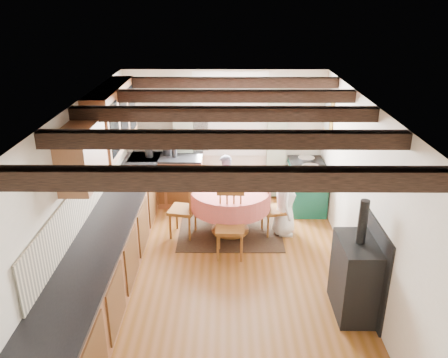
{
  "coord_description": "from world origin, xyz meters",
  "views": [
    {
      "loc": [
        0.04,
        -5.19,
        3.63
      ],
      "look_at": [
        0.0,
        0.8,
        1.15
      ],
      "focal_mm": 36.18,
      "sensor_mm": 36.0,
      "label": 1
    }
  ],
  "objects_px": {
    "chair_near": "(230,226)",
    "child_right": "(285,201)",
    "child_far": "(225,185)",
    "cup": "(224,179)",
    "cast_iron_stove": "(358,258)",
    "dining_table": "(230,211)",
    "chair_left": "(182,208)",
    "chair_right": "(274,208)",
    "aga_range": "(307,186)"
  },
  "relations": [
    {
      "from": "chair_near",
      "to": "child_right",
      "type": "relative_size",
      "value": 0.86
    },
    {
      "from": "child_far",
      "to": "cup",
      "type": "relative_size",
      "value": 10.39
    },
    {
      "from": "cast_iron_stove",
      "to": "child_right",
      "type": "distance_m",
      "value": 2.04
    },
    {
      "from": "dining_table",
      "to": "child_right",
      "type": "height_order",
      "value": "child_right"
    },
    {
      "from": "child_far",
      "to": "cast_iron_stove",
      "type": "bearing_deg",
      "value": 104.83
    },
    {
      "from": "dining_table",
      "to": "cast_iron_stove",
      "type": "distance_m",
      "value": 2.48
    },
    {
      "from": "dining_table",
      "to": "child_far",
      "type": "xyz_separation_m",
      "value": [
        -0.09,
        0.68,
        0.17
      ]
    },
    {
      "from": "dining_table",
      "to": "cast_iron_stove",
      "type": "bearing_deg",
      "value": -52.93
    },
    {
      "from": "dining_table",
      "to": "chair_near",
      "type": "relative_size",
      "value": 1.3
    },
    {
      "from": "chair_left",
      "to": "child_right",
      "type": "distance_m",
      "value": 1.63
    },
    {
      "from": "dining_table",
      "to": "cup",
      "type": "height_order",
      "value": "cup"
    },
    {
      "from": "child_right",
      "to": "cast_iron_stove",
      "type": "bearing_deg",
      "value": -159.02
    },
    {
      "from": "chair_right",
      "to": "cast_iron_stove",
      "type": "bearing_deg",
      "value": -171.48
    },
    {
      "from": "child_right",
      "to": "aga_range",
      "type": "bearing_deg",
      "value": -24.99
    },
    {
      "from": "chair_left",
      "to": "chair_right",
      "type": "distance_m",
      "value": 1.46
    },
    {
      "from": "chair_near",
      "to": "cast_iron_stove",
      "type": "xyz_separation_m",
      "value": [
        1.49,
        -1.26,
        0.26
      ]
    },
    {
      "from": "aga_range",
      "to": "cup",
      "type": "height_order",
      "value": "same"
    },
    {
      "from": "aga_range",
      "to": "child_right",
      "type": "bearing_deg",
      "value": -118.3
    },
    {
      "from": "child_far",
      "to": "child_right",
      "type": "distance_m",
      "value": 1.18
    },
    {
      "from": "chair_near",
      "to": "child_far",
      "type": "height_order",
      "value": "child_far"
    },
    {
      "from": "dining_table",
      "to": "chair_near",
      "type": "distance_m",
      "value": 0.71
    },
    {
      "from": "cup",
      "to": "child_right",
      "type": "bearing_deg",
      "value": -17.04
    },
    {
      "from": "chair_near",
      "to": "chair_left",
      "type": "xyz_separation_m",
      "value": [
        -0.75,
        0.62,
        -0.01
      ]
    },
    {
      "from": "chair_left",
      "to": "chair_right",
      "type": "height_order",
      "value": "chair_left"
    },
    {
      "from": "child_right",
      "to": "cup",
      "type": "relative_size",
      "value": 10.75
    },
    {
      "from": "dining_table",
      "to": "child_right",
      "type": "xyz_separation_m",
      "value": [
        0.86,
        -0.02,
        0.19
      ]
    },
    {
      "from": "cast_iron_stove",
      "to": "chair_left",
      "type": "bearing_deg",
      "value": 140.11
    },
    {
      "from": "cast_iron_stove",
      "to": "child_far",
      "type": "height_order",
      "value": "cast_iron_stove"
    },
    {
      "from": "cast_iron_stove",
      "to": "cup",
      "type": "bearing_deg",
      "value": 125.34
    },
    {
      "from": "chair_right",
      "to": "chair_near",
      "type": "bearing_deg",
      "value": 121.22
    },
    {
      "from": "aga_range",
      "to": "child_far",
      "type": "height_order",
      "value": "child_far"
    },
    {
      "from": "child_right",
      "to": "dining_table",
      "type": "bearing_deg",
      "value": 91.82
    },
    {
      "from": "cast_iron_stove",
      "to": "child_far",
      "type": "xyz_separation_m",
      "value": [
        -1.57,
        2.64,
        -0.2
      ]
    },
    {
      "from": "chair_near",
      "to": "chair_left",
      "type": "relative_size",
      "value": 1.01
    },
    {
      "from": "dining_table",
      "to": "chair_left",
      "type": "xyz_separation_m",
      "value": [
        -0.76,
        -0.09,
        0.1
      ]
    },
    {
      "from": "chair_near",
      "to": "child_far",
      "type": "xyz_separation_m",
      "value": [
        -0.08,
        1.38,
        0.06
      ]
    },
    {
      "from": "dining_table",
      "to": "cup",
      "type": "distance_m",
      "value": 0.52
    },
    {
      "from": "chair_near",
      "to": "cast_iron_stove",
      "type": "bearing_deg",
      "value": -38.14
    },
    {
      "from": "child_far",
      "to": "cup",
      "type": "distance_m",
      "value": 0.48
    },
    {
      "from": "aga_range",
      "to": "child_far",
      "type": "distance_m",
      "value": 1.49
    },
    {
      "from": "cast_iron_stove",
      "to": "child_right",
      "type": "bearing_deg",
      "value": 107.67
    },
    {
      "from": "cast_iron_stove",
      "to": "cup",
      "type": "xyz_separation_m",
      "value": [
        -1.58,
        2.23,
        0.07
      ]
    },
    {
      "from": "dining_table",
      "to": "chair_near",
      "type": "height_order",
      "value": "chair_near"
    },
    {
      "from": "chair_right",
      "to": "cup",
      "type": "distance_m",
      "value": 0.93
    },
    {
      "from": "aga_range",
      "to": "chair_left",
      "type": "bearing_deg",
      "value": -154.69
    },
    {
      "from": "chair_near",
      "to": "aga_range",
      "type": "distance_m",
      "value": 2.13
    },
    {
      "from": "chair_left",
      "to": "aga_range",
      "type": "xyz_separation_m",
      "value": [
        2.13,
        1.01,
        -0.05
      ]
    },
    {
      "from": "child_far",
      "to": "cup",
      "type": "height_order",
      "value": "child_far"
    },
    {
      "from": "dining_table",
      "to": "child_far",
      "type": "height_order",
      "value": "child_far"
    },
    {
      "from": "cast_iron_stove",
      "to": "cup",
      "type": "relative_size",
      "value": 14.09
    }
  ]
}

